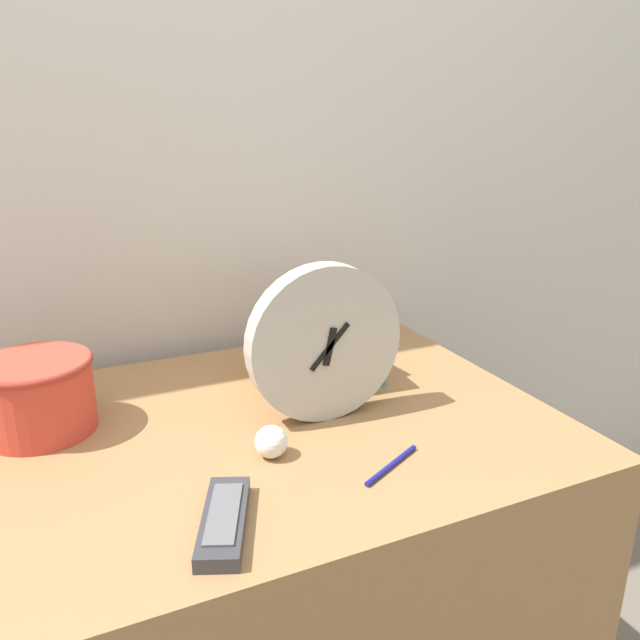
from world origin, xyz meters
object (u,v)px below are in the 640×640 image
(desk_clock, at_px, (325,343))
(tv_remote, at_px, (224,520))
(crumpled_paper_ball, at_px, (271,442))
(basket, at_px, (37,393))
(book_stack, at_px, (318,345))
(pen, at_px, (392,465))

(desk_clock, height_order, tv_remote, desk_clock)
(crumpled_paper_ball, bearing_deg, basket, 143.16)
(tv_remote, bearing_deg, book_stack, 51.08)
(crumpled_paper_ball, bearing_deg, tv_remote, -129.77)
(tv_remote, distance_m, pen, 0.26)
(book_stack, relative_size, pen, 1.97)
(basket, distance_m, crumpled_paper_ball, 0.38)
(tv_remote, bearing_deg, crumpled_paper_ball, 50.23)
(basket, relative_size, pen, 1.52)
(basket, xyz_separation_m, crumpled_paper_ball, (0.30, -0.23, -0.04))
(desk_clock, height_order, basket, desk_clock)
(pen, bearing_deg, crumpled_paper_ball, 145.59)
(tv_remote, height_order, crumpled_paper_ball, crumpled_paper_ball)
(tv_remote, relative_size, crumpled_paper_ball, 3.50)
(basket, height_order, tv_remote, basket)
(pen, bearing_deg, basket, 143.93)
(desk_clock, bearing_deg, tv_remote, -137.50)
(crumpled_paper_ball, bearing_deg, desk_clock, 33.64)
(desk_clock, height_order, pen, desk_clock)
(crumpled_paper_ball, bearing_deg, book_stack, 51.60)
(book_stack, bearing_deg, desk_clock, -110.48)
(tv_remote, bearing_deg, pen, 7.41)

